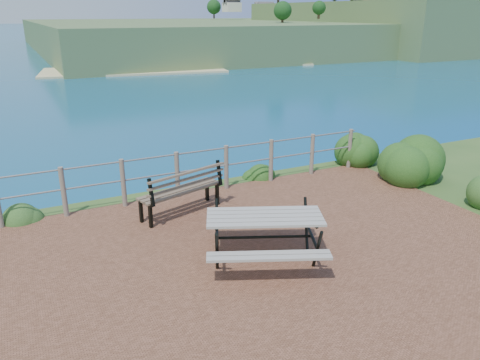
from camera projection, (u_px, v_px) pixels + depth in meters
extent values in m
cube|color=brown|center=(249.00, 269.00, 7.30)|extent=(10.00, 7.00, 0.12)
plane|color=#157483|center=(6.00, 23.00, 176.13)|extent=(1200.00, 1200.00, 0.00)
cylinder|color=#6B5B4C|center=(64.00, 192.00, 8.99)|extent=(0.10, 0.10, 1.00)
cylinder|color=#6B5B4C|center=(123.00, 183.00, 9.47)|extent=(0.10, 0.10, 1.00)
cylinder|color=#6B5B4C|center=(177.00, 175.00, 9.95)|extent=(0.10, 0.10, 1.00)
cylinder|color=#6B5B4C|center=(226.00, 167.00, 10.43)|extent=(0.10, 0.10, 1.00)
cylinder|color=#6B5B4C|center=(271.00, 160.00, 10.91)|extent=(0.10, 0.10, 1.00)
cylinder|color=#6B5B4C|center=(312.00, 154.00, 11.39)|extent=(0.10, 0.10, 1.00)
cylinder|color=#6B5B4C|center=(350.00, 148.00, 11.86)|extent=(0.10, 0.10, 1.00)
cylinder|color=slate|center=(176.00, 154.00, 9.80)|extent=(9.40, 0.04, 0.04)
cylinder|color=slate|center=(177.00, 172.00, 9.93)|extent=(9.40, 0.04, 0.04)
cube|color=#466633|center=(303.00, 32.00, 244.84)|extent=(260.00, 180.00, 12.00)
cube|color=#466633|center=(448.00, 25.00, 234.69)|extent=(160.00, 120.00, 20.00)
cube|color=beige|center=(408.00, 57.00, 170.88)|extent=(209.53, 114.73, 0.50)
cube|color=gray|center=(265.00, 217.00, 7.31)|extent=(1.96, 1.41, 0.04)
cube|color=gray|center=(264.00, 234.00, 7.41)|extent=(1.76, 0.96, 0.04)
cube|color=gray|center=(264.00, 234.00, 7.41)|extent=(1.76, 0.96, 0.04)
cylinder|color=black|center=(264.00, 237.00, 7.43)|extent=(1.45, 0.66, 0.04)
cube|color=brown|center=(180.00, 190.00, 9.13)|extent=(1.79, 0.92, 0.04)
cube|color=brown|center=(180.00, 176.00, 9.03)|extent=(1.70, 0.63, 0.40)
cube|color=black|center=(181.00, 202.00, 9.21)|extent=(0.07, 0.08, 0.48)
cube|color=black|center=(181.00, 202.00, 9.21)|extent=(0.07, 0.08, 0.48)
cube|color=black|center=(181.00, 202.00, 9.21)|extent=(0.07, 0.08, 0.48)
cube|color=black|center=(181.00, 202.00, 9.21)|extent=(0.07, 0.08, 0.48)
ellipsoid|color=#154214|center=(412.00, 183.00, 10.96)|extent=(1.43, 1.43, 2.03)
ellipsoid|color=#154214|center=(357.00, 164.00, 12.38)|extent=(1.04, 1.04, 1.49)
ellipsoid|color=#284D1C|center=(25.00, 218.00, 9.09)|extent=(0.80, 0.80, 0.56)
ellipsoid|color=#154214|center=(263.00, 177.00, 11.38)|extent=(0.77, 0.77, 0.52)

